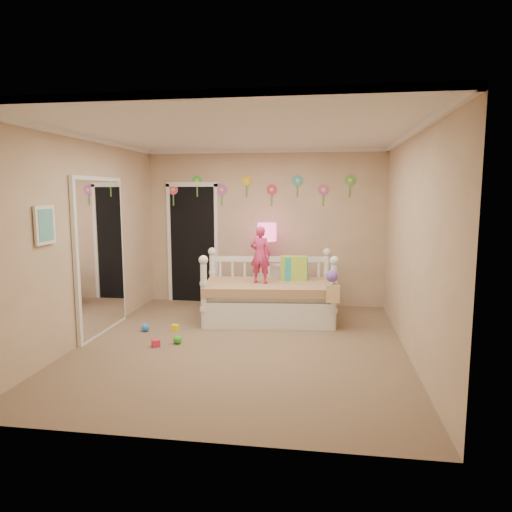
% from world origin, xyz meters
% --- Properties ---
extents(floor, '(4.00, 4.50, 0.01)m').
position_xyz_m(floor, '(0.00, 0.00, 0.00)').
color(floor, '#7F684C').
rests_on(floor, ground).
extents(ceiling, '(4.00, 4.50, 0.01)m').
position_xyz_m(ceiling, '(0.00, 0.00, 2.60)').
color(ceiling, white).
rests_on(ceiling, floor).
extents(back_wall, '(4.00, 0.01, 2.60)m').
position_xyz_m(back_wall, '(0.00, 2.25, 1.30)').
color(back_wall, tan).
rests_on(back_wall, floor).
extents(left_wall, '(0.01, 4.50, 2.60)m').
position_xyz_m(left_wall, '(-2.00, 0.00, 1.30)').
color(left_wall, tan).
rests_on(left_wall, floor).
extents(right_wall, '(0.01, 4.50, 2.60)m').
position_xyz_m(right_wall, '(2.00, 0.00, 1.30)').
color(right_wall, tan).
rests_on(right_wall, floor).
extents(crown_molding, '(4.00, 4.50, 0.06)m').
position_xyz_m(crown_molding, '(0.00, 0.00, 2.57)').
color(crown_molding, white).
rests_on(crown_molding, ceiling).
extents(daybed, '(2.00, 1.22, 1.03)m').
position_xyz_m(daybed, '(0.20, 1.20, 0.52)').
color(daybed, white).
rests_on(daybed, floor).
extents(pillow_turquoise, '(0.37, 0.26, 0.35)m').
position_xyz_m(pillow_turquoise, '(0.58, 1.44, 0.75)').
color(pillow_turquoise, '#23AEB0').
rests_on(pillow_turquoise, daybed).
extents(pillow_lime, '(0.40, 0.18, 0.37)m').
position_xyz_m(pillow_lime, '(0.55, 1.43, 0.76)').
color(pillow_lime, '#A6CE3E').
rests_on(pillow_lime, daybed).
extents(child, '(0.33, 0.24, 0.84)m').
position_xyz_m(child, '(0.09, 1.13, 0.99)').
color(child, '#CF2F65').
rests_on(child, daybed).
extents(nightstand, '(0.46, 0.37, 0.72)m').
position_xyz_m(nightstand, '(0.08, 1.92, 0.36)').
color(nightstand, white).
rests_on(nightstand, floor).
extents(table_lamp, '(0.31, 0.31, 0.68)m').
position_xyz_m(table_lamp, '(0.08, 1.92, 1.17)').
color(table_lamp, '#DE1D8C').
rests_on(table_lamp, nightstand).
extents(closet_doorway, '(0.90, 0.04, 2.07)m').
position_xyz_m(closet_doorway, '(-1.25, 2.23, 1.03)').
color(closet_doorway, black).
rests_on(closet_doorway, back_wall).
extents(flower_decals, '(3.40, 0.02, 0.50)m').
position_xyz_m(flower_decals, '(-0.09, 2.24, 1.94)').
color(flower_decals, '#B2668C').
rests_on(flower_decals, back_wall).
extents(mirror_closet, '(0.07, 1.30, 2.10)m').
position_xyz_m(mirror_closet, '(-1.96, 0.30, 1.05)').
color(mirror_closet, white).
rests_on(mirror_closet, left_wall).
extents(wall_picture, '(0.05, 0.34, 0.42)m').
position_xyz_m(wall_picture, '(-1.97, -0.90, 1.55)').
color(wall_picture, white).
rests_on(wall_picture, left_wall).
extents(hanging_bag, '(0.20, 0.16, 0.36)m').
position_xyz_m(hanging_bag, '(1.11, 0.69, 0.63)').
color(hanging_bag, beige).
rests_on(hanging_bag, daybed).
extents(toy_scatter, '(0.83, 1.32, 0.11)m').
position_xyz_m(toy_scatter, '(-1.13, 0.16, 0.06)').
color(toy_scatter, '#996666').
rests_on(toy_scatter, floor).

